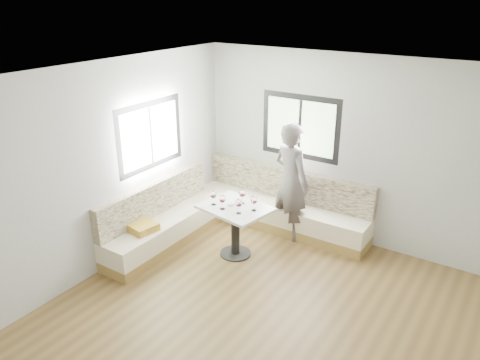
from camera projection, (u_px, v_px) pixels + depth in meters
name	position (u px, v px, depth m)	size (l,w,h in m)	color
room	(266.00, 212.00, 4.92)	(5.01, 5.01, 2.81)	brown
banquette	(232.00, 215.00, 7.29)	(2.90, 2.80, 0.95)	olive
table	(235.00, 219.00, 6.63)	(1.04, 0.87, 0.76)	black
person	(291.00, 181.00, 7.02)	(0.67, 0.44, 1.83)	#564F4F
olive_ramekin	(231.00, 204.00, 6.58)	(0.09, 0.09, 0.04)	white
wine_glass_a	(213.00, 195.00, 6.56)	(0.10, 0.10, 0.22)	white
wine_glass_b	(222.00, 199.00, 6.42)	(0.10, 0.10, 0.22)	white
wine_glass_c	(239.00, 203.00, 6.30)	(0.10, 0.10, 0.22)	white
wine_glass_d	(242.00, 194.00, 6.60)	(0.10, 0.10, 0.22)	white
wine_glass_e	(254.00, 201.00, 6.38)	(0.10, 0.10, 0.22)	white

